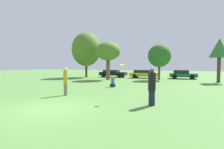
% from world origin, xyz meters
% --- Properties ---
extents(ground_plane, '(120.00, 120.00, 0.00)m').
position_xyz_m(ground_plane, '(0.00, 0.00, 0.00)').
color(ground_plane, '#54843D').
extents(person_thrower, '(0.28, 0.28, 1.86)m').
position_xyz_m(person_thrower, '(-1.60, 3.26, 0.98)').
color(person_thrower, '#726651').
rests_on(person_thrower, ground).
extents(person_catcher, '(0.37, 0.37, 1.86)m').
position_xyz_m(person_catcher, '(4.20, 2.56, 0.93)').
color(person_catcher, '#191E33').
rests_on(person_catcher, ground).
extents(frisbee, '(0.27, 0.26, 0.11)m').
position_xyz_m(frisbee, '(2.53, 2.88, 2.02)').
color(frisbee, yellow).
extents(bystander_sitting, '(0.41, 0.34, 1.03)m').
position_xyz_m(bystander_sitting, '(-0.43, 8.60, 0.43)').
color(bystander_sitting, '#191E33').
rests_on(bystander_sitting, ground).
extents(tree_0, '(4.71, 4.71, 7.41)m').
position_xyz_m(tree_0, '(-9.41, 18.66, 4.63)').
color(tree_0, '#473323').
rests_on(tree_0, ground).
extents(tree_1, '(3.40, 3.40, 5.25)m').
position_xyz_m(tree_1, '(-4.15, 15.82, 3.90)').
color(tree_1, brown).
rests_on(tree_1, ground).
extents(tree_2, '(3.07, 3.07, 4.83)m').
position_xyz_m(tree_2, '(2.50, 17.88, 3.28)').
color(tree_2, brown).
rests_on(tree_2, ground).
extents(tree_3, '(2.17, 2.17, 5.08)m').
position_xyz_m(tree_3, '(9.29, 16.94, 3.90)').
color(tree_3, '#473323').
rests_on(tree_3, ground).
extents(parked_car_black, '(4.55, 2.08, 1.23)m').
position_xyz_m(parked_car_black, '(-5.57, 20.88, 0.67)').
color(parked_car_black, black).
rests_on(parked_car_black, ground).
extents(parked_car_yellow, '(4.53, 2.07, 1.27)m').
position_xyz_m(parked_car_yellow, '(-0.20, 20.82, 0.67)').
color(parked_car_yellow, gold).
rests_on(parked_car_yellow, ground).
extents(parked_car_green, '(3.84, 2.12, 1.29)m').
position_xyz_m(parked_car_green, '(5.41, 21.57, 0.68)').
color(parked_car_green, '#196633').
rests_on(parked_car_green, ground).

